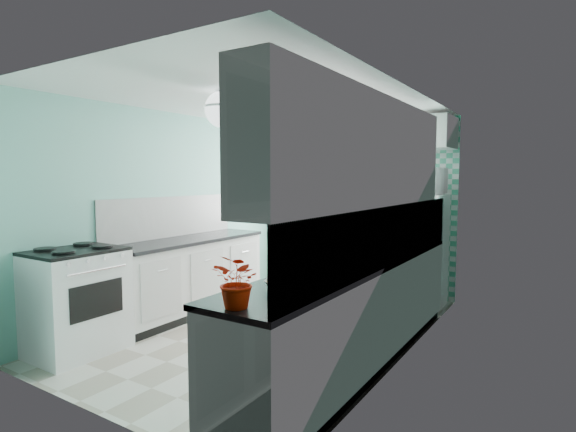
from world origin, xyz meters
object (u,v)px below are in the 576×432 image
Objects in this scene: stove at (76,300)px; microwave at (420,181)px; sink at (395,248)px; fruit_bowl at (287,285)px; fridge at (418,250)px; potted_plant at (239,281)px; ceiling_light at (223,109)px.

stove is 1.62× the size of microwave.
sink is at bearing 40.68° from stove.
microwave is (2.31, 3.36, 1.12)m from stove.
stove is 4.23m from microwave.
stove is 2.44m from fruit_bowl.
fridge reaches higher than fruit_bowl.
sink is 1.97× the size of fruit_bowl.
fruit_bowl is 0.52m from potted_plant.
sink is at bearing 89.92° from potted_plant.
microwave is (-0.09, 3.86, 0.54)m from potted_plant.
potted_plant is 0.51× the size of microwave.
potted_plant is at bearing -92.98° from sink.
fruit_bowl is 0.44× the size of microwave.
potted_plant is 3.90m from microwave.
ceiling_light is 0.66× the size of sink.
fruit_bowl is at bearing 92.19° from microwave.
potted_plant is (1.20, -1.29, -1.23)m from ceiling_light.
microwave is (1.11, 2.58, -0.68)m from ceiling_light.
fruit_bowl is (1.20, -0.78, -1.35)m from ceiling_light.
ceiling_light is 0.57× the size of microwave.
microwave reaches higher than fridge.
sink is 2.17m from fruit_bowl.
ceiling_light reaches higher than potted_plant.
ceiling_light is 1.30× the size of fruit_bowl.
fridge is 2.40× the size of microwave.
fruit_bowl is (2.40, 0.00, 0.46)m from stove.
microwave is (-0.09, 1.19, 0.71)m from sink.
fruit_bowl is (-0.00, -2.16, 0.04)m from sink.
potted_plant is (0.00, -0.51, 0.12)m from fruit_bowl.
fruit_bowl is 0.85× the size of potted_plant.
sink is 1.69× the size of potted_plant.
microwave is at bearing 51.01° from fridge.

